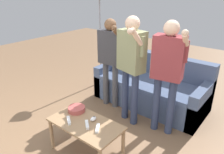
{
  "coord_description": "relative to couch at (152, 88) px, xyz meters",
  "views": [
    {
      "loc": [
        1.6,
        -1.5,
        1.97
      ],
      "look_at": [
        -0.01,
        0.51,
        0.87
      ],
      "focal_mm": 35.07,
      "sensor_mm": 36.0,
      "label": 1
    }
  ],
  "objects": [
    {
      "name": "ground_plane",
      "position": [
        0.01,
        -1.62,
        -0.29
      ],
      "size": [
        12.0,
        12.0,
        0.0
      ],
      "primitive_type": "plane",
      "color": "brown"
    },
    {
      "name": "couch",
      "position": [
        0.0,
        0.0,
        0.0
      ],
      "size": [
        1.88,
        0.85,
        0.84
      ],
      "color": "#475675",
      "rests_on": "ground"
    },
    {
      "name": "coffee_table",
      "position": [
        0.01,
        -1.63,
        0.1
      ],
      "size": [
        0.89,
        0.48,
        0.45
      ],
      "color": "#997551",
      "rests_on": "ground"
    },
    {
      "name": "snack_bowl",
      "position": [
        -0.26,
        -1.51,
        0.19
      ],
      "size": [
        0.22,
        0.22,
        0.06
      ],
      "primitive_type": "cylinder",
      "color": "#B24C47",
      "rests_on": "coffee_table"
    },
    {
      "name": "game_remote_nunchuk",
      "position": [
        0.06,
        -1.53,
        0.19
      ],
      "size": [
        0.06,
        0.09,
        0.05
      ],
      "color": "white",
      "rests_on": "coffee_table"
    },
    {
      "name": "floor_lamp",
      "position": [
        -1.26,
        0.09,
        1.33
      ],
      "size": [
        0.29,
        0.29,
        1.92
      ],
      "color": "#2D2D33",
      "rests_on": "ground"
    },
    {
      "name": "player_left",
      "position": [
        -0.51,
        -0.51,
        0.64
      ],
      "size": [
        0.45,
        0.3,
        1.49
      ],
      "color": "#47474C",
      "rests_on": "ground"
    },
    {
      "name": "player_center",
      "position": [
        0.01,
        -0.7,
        0.71
      ],
      "size": [
        0.46,
        0.44,
        1.59
      ],
      "color": "#2D3856",
      "rests_on": "ground"
    },
    {
      "name": "player_right",
      "position": [
        0.52,
        -0.62,
        0.7
      ],
      "size": [
        0.49,
        0.31,
        1.58
      ],
      "color": "#2D3856",
      "rests_on": "ground"
    },
    {
      "name": "game_remote_wand_near",
      "position": [
        0.21,
        -1.63,
        0.18
      ],
      "size": [
        0.12,
        0.14,
        0.03
      ],
      "color": "white",
      "rests_on": "coffee_table"
    },
    {
      "name": "game_remote_wand_far",
      "position": [
        -0.16,
        -1.73,
        0.18
      ],
      "size": [
        0.15,
        0.12,
        0.03
      ],
      "color": "white",
      "rests_on": "coffee_table"
    },
    {
      "name": "game_remote_wand_spare",
      "position": [
        0.07,
        -1.66,
        0.18
      ],
      "size": [
        0.14,
        0.13,
        0.03
      ],
      "color": "white",
      "rests_on": "coffee_table"
    }
  ]
}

